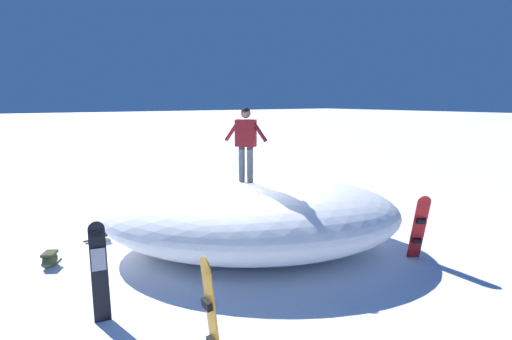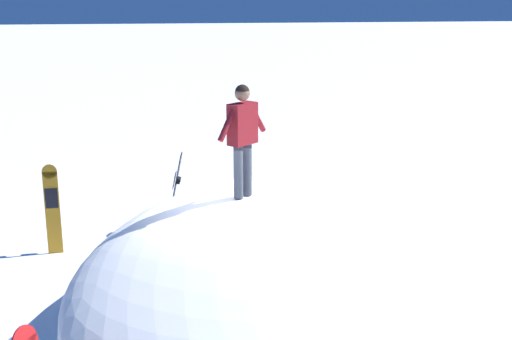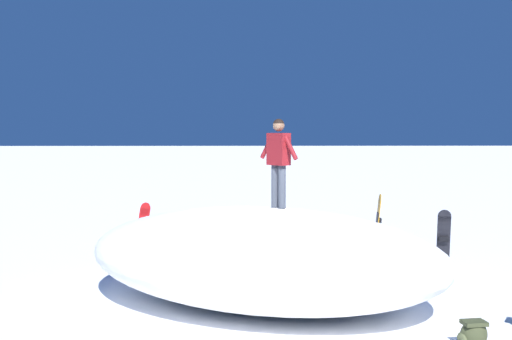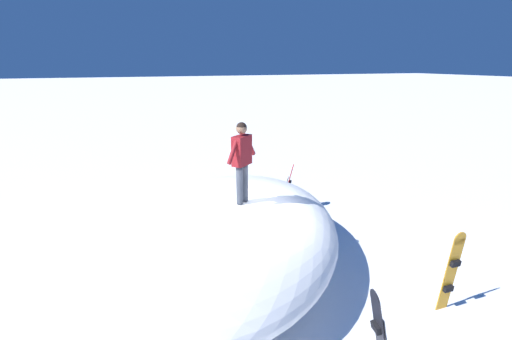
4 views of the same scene
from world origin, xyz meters
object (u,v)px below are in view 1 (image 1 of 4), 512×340
(snowboarder_standing, at_px, (246,138))
(snowboard_secondary_upright, at_px, (99,269))
(backpack_near, at_px, (50,259))
(backpack_far, at_px, (99,232))
(snowboard_tertiary_upright, at_px, (419,227))
(snowboard_primary_upright, at_px, (211,316))

(snowboarder_standing, bearing_deg, snowboard_secondary_upright, -165.99)
(snowboarder_standing, distance_m, backpack_near, 5.07)
(backpack_near, xyz_separation_m, backpack_far, (1.24, 1.08, 0.05))
(snowboard_tertiary_upright, relative_size, backpack_near, 2.56)
(snowboarder_standing, relative_size, backpack_near, 2.75)
(snowboard_primary_upright, relative_size, backpack_near, 2.77)
(snowboarder_standing, distance_m, backpack_far, 4.71)
(snowboarder_standing, height_order, backpack_far, snowboarder_standing)
(snowboarder_standing, relative_size, snowboard_tertiary_upright, 1.08)
(snowboard_tertiary_upright, relative_size, backpack_far, 2.49)
(snowboard_tertiary_upright, distance_m, backpack_near, 8.22)
(snowboarder_standing, relative_size, snowboard_primary_upright, 0.99)
(snowboard_primary_upright, height_order, snowboard_secondary_upright, snowboard_primary_upright)
(snowboard_tertiary_upright, xyz_separation_m, backpack_far, (-5.72, 5.41, -0.59))
(snowboarder_standing, xyz_separation_m, snowboard_secondary_upright, (-3.44, -0.86, -1.92))
(snowboarder_standing, relative_size, backpack_far, 2.68)
(backpack_far, bearing_deg, snowboard_primary_upright, -88.48)
(snowboarder_standing, distance_m, snowboard_primary_upright, 4.50)
(snowboard_primary_upright, relative_size, backpack_far, 2.70)
(snowboard_secondary_upright, xyz_separation_m, snowboard_tertiary_upright, (6.43, -1.67, -0.03))
(backpack_near, distance_m, backpack_far, 1.65)
(backpack_far, bearing_deg, backpack_near, -138.97)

